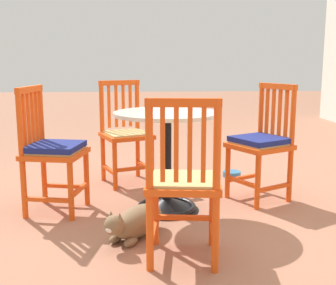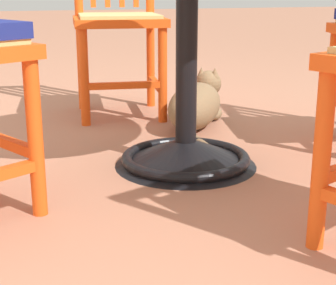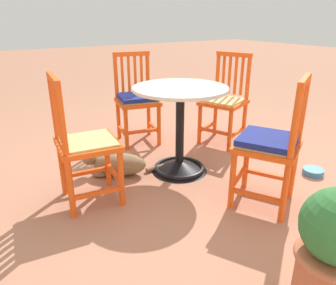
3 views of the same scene
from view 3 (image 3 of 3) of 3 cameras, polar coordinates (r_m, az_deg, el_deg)
name	(u,v)px [view 3 (image 3 of 3)]	position (r m, az deg, el deg)	size (l,w,h in m)	color
ground_plane	(188,170)	(2.81, 3.54, -4.91)	(24.00, 24.00, 0.00)	#A36B51
cafe_table	(180,140)	(2.69, 2.09, 0.50)	(0.76, 0.76, 0.73)	black
orange_chair_at_corner	(137,100)	(3.33, -5.56, 7.52)	(0.47, 0.47, 0.91)	#E04C14
orange_chair_near_fence	(84,145)	(2.26, -14.74, -0.37)	(0.44, 0.44, 0.91)	#E04C14
orange_chair_tucked_in	(271,145)	(2.25, 17.75, -0.44)	(0.54, 0.54, 0.91)	#E04C14
orange_chair_by_planter	(225,102)	(3.35, 10.04, 7.15)	(0.52, 0.52, 0.91)	#E04C14
tabby_cat	(115,164)	(2.72, -9.35, -3.81)	(0.70, 0.41, 0.23)	brown
terracotta_planter	(334,252)	(1.58, 27.36, -16.93)	(0.32, 0.32, 0.62)	#B25B3D
pet_water_bowl	(313,172)	(2.98, 24.35, -4.75)	(0.17, 0.17, 0.05)	teal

